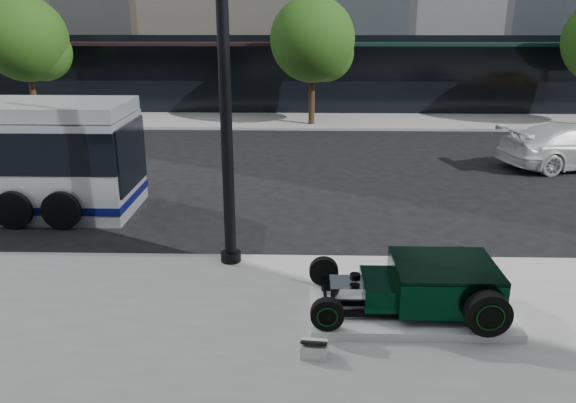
{
  "coord_description": "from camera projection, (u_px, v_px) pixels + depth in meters",
  "views": [
    {
      "loc": [
        0.59,
        -13.07,
        5.08
      ],
      "look_at": [
        0.29,
        -1.59,
        1.2
      ],
      "focal_mm": 35.0,
      "sensor_mm": 36.0,
      "label": 1
    }
  ],
  "objects": [
    {
      "name": "ground",
      "position": [
        278.0,
        226.0,
        14.02
      ],
      "size": [
        120.0,
        120.0,
        0.0
      ],
      "primitive_type": "plane",
      "color": "black",
      "rests_on": "ground"
    },
    {
      "name": "sidewalk_far",
      "position": [
        291.0,
        121.0,
        27.25
      ],
      "size": [
        70.0,
        4.0,
        0.12
      ],
      "primitive_type": "cube",
      "color": "gray",
      "rests_on": "ground"
    },
    {
      "name": "street_trees",
      "position": [
        316.0,
        43.0,
        25.16
      ],
      "size": [
        29.8,
        3.8,
        5.7
      ],
      "color": "black",
      "rests_on": "sidewalk_far"
    },
    {
      "name": "display_plinth",
      "position": [
        409.0,
        310.0,
        9.7
      ],
      "size": [
        3.4,
        1.8,
        0.15
      ],
      "primitive_type": "cube",
      "color": "silver",
      "rests_on": "sidewalk_near"
    },
    {
      "name": "hot_rod",
      "position": [
        430.0,
        284.0,
        9.53
      ],
      "size": [
        3.22,
        2.0,
        0.81
      ],
      "color": "black",
      "rests_on": "display_plinth"
    },
    {
      "name": "info_plaque",
      "position": [
        314.0,
        349.0,
        8.5
      ],
      "size": [
        0.43,
        0.34,
        0.31
      ],
      "color": "silver",
      "rests_on": "sidewalk_near"
    },
    {
      "name": "lamppost",
      "position": [
        225.0,
        88.0,
        10.65
      ],
      "size": [
        0.43,
        0.43,
        7.78
      ],
      "color": "black",
      "rests_on": "sidewalk_near"
    },
    {
      "name": "white_sedan",
      "position": [
        574.0,
        146.0,
        19.14
      ],
      "size": [
        5.43,
        3.19,
        1.48
      ],
      "primitive_type": "imported",
      "rotation": [
        0.0,
        0.0,
        1.8
      ],
      "color": "silver",
      "rests_on": "ground"
    }
  ]
}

